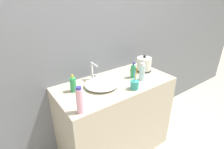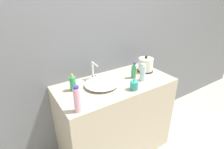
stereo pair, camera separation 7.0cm
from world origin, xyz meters
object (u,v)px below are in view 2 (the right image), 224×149
Objects in this scene: lotion_bottle at (134,72)px; hand_cream_bottle at (73,83)px; toothbrush_cup at (134,85)px; mouthwash_bottle at (77,100)px; faucet at (94,70)px; shampoo_bottle at (143,73)px; electric_kettle at (146,65)px.

hand_cream_bottle reaches higher than lotion_bottle.
toothbrush_cup reaches higher than hand_cream_bottle.
toothbrush_cup is 0.56m from mouthwash_bottle.
shampoo_bottle is at bearing -36.69° from faucet.
electric_kettle reaches higher than hand_cream_bottle.
toothbrush_cup is 0.21m from shampoo_bottle.
toothbrush_cup is (-0.37, -0.25, -0.03)m from electric_kettle.
faucet is at bearing 21.15° from hand_cream_bottle.
electric_kettle is 1.10× the size of lotion_bottle.
mouthwash_bottle is at bearing -130.26° from faucet.
lotion_bottle is 0.93× the size of shampoo_bottle.
lotion_bottle is at bearing -8.78° from hand_cream_bottle.
faucet is 1.00× the size of electric_kettle.
mouthwash_bottle reaches higher than faucet.
faucet is 1.05× the size of hand_cream_bottle.
faucet and electric_kettle have the same top height.
faucet is 0.54m from mouthwash_bottle.
hand_cream_bottle is (-0.62, 0.10, 0.00)m from lotion_bottle.
hand_cream_bottle is at bearing 148.68° from toothbrush_cup.
mouthwash_bottle is (-0.35, -0.41, 0.00)m from faucet.
toothbrush_cup is at bearing -128.42° from lotion_bottle.
mouthwash_bottle is (-0.93, -0.28, 0.03)m from electric_kettle.
mouthwash_bottle is (-0.56, -0.03, 0.06)m from toothbrush_cup.
hand_cream_bottle is (-0.47, 0.28, 0.03)m from toothbrush_cup.
mouthwash_bottle is (-0.74, -0.12, 0.02)m from shampoo_bottle.
electric_kettle is (0.58, -0.13, -0.03)m from faucet.
toothbrush_cup is 1.17× the size of hand_cream_bottle.
mouthwash_bottle is 1.21× the size of hand_cream_bottle.
hand_cream_bottle is (-0.84, 0.03, -0.00)m from electric_kettle.
toothbrush_cup reaches higher than lotion_bottle.
shampoo_bottle is 0.85× the size of mouthwash_bottle.
lotion_bottle is at bearing 110.74° from shampoo_bottle.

